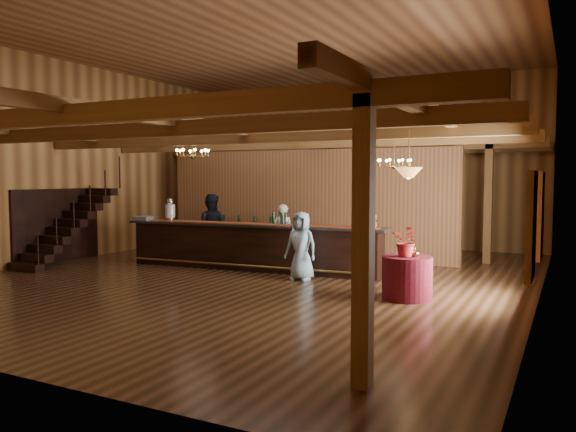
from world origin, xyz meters
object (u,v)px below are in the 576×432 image
at_px(pendant_lamp, 409,173).
at_px(raffle_drum, 369,221).
at_px(beverage_dispenser, 170,210).
at_px(backbar_shelf, 263,240).
at_px(staff_second, 211,228).
at_px(bartender, 283,235).
at_px(floor_plant, 364,236).
at_px(chandelier_right, 394,163).
at_px(round_table, 407,278).
at_px(tasting_bar, 252,246).
at_px(chandelier_left, 193,153).
at_px(guest, 301,246).

bearing_deg(pendant_lamp, raffle_drum, 127.84).
distance_m(beverage_dispenser, pendant_lamp, 7.07).
height_order(backbar_shelf, staff_second, staff_second).
height_order(bartender, floor_plant, bartender).
bearing_deg(chandelier_right, staff_second, -176.99).
distance_m(round_table, pendant_lamp, 1.99).
bearing_deg(tasting_bar, staff_second, 154.49).
xyz_separation_m(chandelier_right, floor_plant, (-1.40, 1.88, -2.00)).
relative_size(round_table, floor_plant, 0.71).
relative_size(beverage_dispenser, chandelier_right, 0.75).
height_order(raffle_drum, chandelier_left, chandelier_left).
distance_m(chandelier_right, pendant_lamp, 2.77).
bearing_deg(beverage_dispenser, bartender, 17.74).
bearing_deg(raffle_drum, guest, -145.00).
bearing_deg(beverage_dispenser, chandelier_right, 10.35).
bearing_deg(chandelier_left, floor_plant, 48.51).
bearing_deg(tasting_bar, chandelier_left, -152.23).
distance_m(raffle_drum, chandelier_right, 1.59).
height_order(tasting_bar, floor_plant, floor_plant).
height_order(tasting_bar, guest, guest).
height_order(tasting_bar, chandelier_right, chandelier_right).
xyz_separation_m(beverage_dispenser, chandelier_right, (5.82, 1.06, 1.22)).
distance_m(round_table, bartender, 4.63).
xyz_separation_m(raffle_drum, chandelier_left, (-4.24, -0.91, 1.59)).
distance_m(backbar_shelf, staff_second, 1.87).
xyz_separation_m(pendant_lamp, floor_plant, (-2.43, 4.44, -1.74)).
relative_size(chandelier_right, bartender, 0.49).
bearing_deg(beverage_dispenser, backbar_shelf, 59.47).
relative_size(chandelier_right, staff_second, 0.43).
height_order(staff_second, floor_plant, staff_second).
relative_size(chandelier_right, guest, 0.52).
height_order(beverage_dispenser, chandelier_right, chandelier_right).
xyz_separation_m(backbar_shelf, bartender, (1.47, -1.53, 0.37)).
xyz_separation_m(backbar_shelf, floor_plant, (2.97, 0.48, 0.22)).
bearing_deg(chandelier_right, guest, -133.69).
height_order(backbar_shelf, floor_plant, floor_plant).
bearing_deg(guest, pendant_lamp, -16.68).
xyz_separation_m(chandelier_left, floor_plant, (3.18, 3.59, -2.25)).
height_order(backbar_shelf, guest, guest).
bearing_deg(backbar_shelf, pendant_lamp, -44.81).
bearing_deg(backbar_shelf, bartender, -54.60).
xyz_separation_m(bartender, floor_plant, (1.50, 2.01, -0.15)).
xyz_separation_m(beverage_dispenser, bartender, (2.92, 0.93, -0.63)).
distance_m(raffle_drum, floor_plant, 2.96).
height_order(raffle_drum, pendant_lamp, pendant_lamp).
bearing_deg(staff_second, chandelier_left, 86.81).
xyz_separation_m(staff_second, guest, (3.45, -1.43, -0.15)).
relative_size(tasting_bar, backbar_shelf, 2.22).
relative_size(beverage_dispenser, staff_second, 0.32).
bearing_deg(round_table, beverage_dispenser, 167.66).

